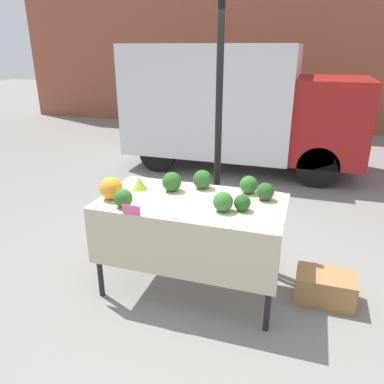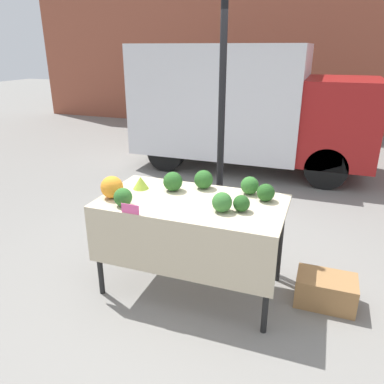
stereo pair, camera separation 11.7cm
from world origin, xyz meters
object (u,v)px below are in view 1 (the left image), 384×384
parked_truck (236,104)px  produce_crate (325,287)px  orange_cauliflower (111,188)px  price_sign (131,210)px

parked_truck → produce_crate: 4.33m
parked_truck → orange_cauliflower: parked_truck is taller
parked_truck → produce_crate: size_ratio=8.17×
orange_cauliflower → price_sign: orange_cauliflower is taller
parked_truck → price_sign: parked_truck is taller
produce_crate → parked_truck: bearing=113.0°
price_sign → orange_cauliflower: bearing=141.4°
produce_crate → price_sign: bearing=-159.2°
orange_cauliflower → parked_truck: bearing=86.4°
parked_truck → orange_cauliflower: bearing=-93.6°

